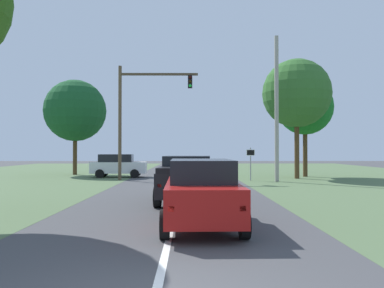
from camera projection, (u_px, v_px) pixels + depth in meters
ground_plane at (179, 197)px, 17.99m from camera, size 120.00×120.00×0.00m
lane_centre_stripe at (162, 269)px, 6.99m from camera, size 0.16×43.35×0.01m
red_suv_near at (201, 192)px, 10.84m from camera, size 2.23×4.58×1.88m
pickup_truck_lead at (187, 178)px, 15.99m from camera, size 2.52×5.35×1.91m
traffic_light at (138, 107)px, 28.06m from camera, size 5.74×0.40×8.24m
keep_moving_sign at (251, 159)px, 27.52m from camera, size 0.60×0.09×2.33m
oak_tree_right at (305, 107)px, 31.64m from camera, size 4.51×4.51×7.92m
crossing_suv_far at (118, 165)px, 30.84m from camera, size 4.36×2.14×1.83m
utility_pole_right at (277, 109)px, 26.64m from camera, size 0.28×0.28×10.00m
extra_tree_1 at (297, 93)px, 29.53m from camera, size 5.19×5.19×9.07m
extra_tree_2 at (75, 111)px, 34.20m from camera, size 5.39×5.39×8.33m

